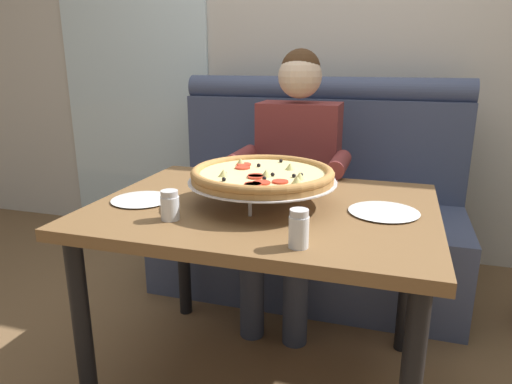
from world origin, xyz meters
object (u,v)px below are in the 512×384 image
object	(u,v)px
diner_main	(294,169)
plate_near_right	(142,198)
shaker_oregano	(170,207)
pizza	(262,175)
shaker_parmesan	(299,231)
booth_bench	(310,214)
patio_chair	(196,146)
dining_table	(264,228)
plate_near_left	(384,210)

from	to	relation	value
diner_main	plate_near_right	size ratio (longest dim) A/B	5.86
shaker_oregano	pizza	bearing A→B (deg)	46.10
shaker_parmesan	plate_near_right	distance (m)	0.68
booth_bench	pizza	xyz separation A→B (m)	(-0.01, -0.92, 0.44)
shaker_oregano	patio_chair	size ratio (longest dim) A/B	0.11
dining_table	plate_near_left	bearing A→B (deg)	2.79
pizza	plate_near_right	size ratio (longest dim) A/B	2.38
dining_table	shaker_oregano	distance (m)	0.37
patio_chair	pizza	bearing A→B (deg)	-59.76
booth_bench	plate_near_right	distance (m)	1.16
shaker_parmesan	patio_chair	distance (m)	2.75
pizza	plate_near_right	world-z (taller)	pizza
booth_bench	plate_near_left	distance (m)	1.05
dining_table	plate_near_left	world-z (taller)	plate_near_left
patio_chair	booth_bench	bearing A→B (deg)	-42.74
booth_bench	shaker_oregano	bearing A→B (deg)	-101.65
shaker_parmesan	plate_near_left	size ratio (longest dim) A/B	0.46
shaker_parmesan	plate_near_right	world-z (taller)	shaker_parmesan
dining_table	shaker_parmesan	size ratio (longest dim) A/B	10.94
diner_main	shaker_oregano	distance (m)	0.92
diner_main	plate_near_right	bearing A→B (deg)	-117.74
diner_main	pizza	distance (m)	0.67
pizza	dining_table	bearing A→B (deg)	33.53
plate_near_left	plate_near_right	world-z (taller)	same
booth_bench	plate_near_left	size ratio (longest dim) A/B	6.91
booth_bench	patio_chair	xyz separation A→B (m)	(-1.18, 1.09, 0.13)
dining_table	shaker_parmesan	distance (m)	0.42
shaker_parmesan	plate_near_left	world-z (taller)	shaker_parmesan
plate_near_right	plate_near_left	bearing A→B (deg)	7.85
plate_near_left	plate_near_right	distance (m)	0.85
plate_near_right	patio_chair	xyz separation A→B (m)	(-0.75, 2.11, -0.22)
diner_main	plate_near_right	distance (m)	0.85
shaker_parmesan	shaker_oregano	distance (m)	0.45
diner_main	patio_chair	xyz separation A→B (m)	(-1.14, 1.36, -0.19)
diner_main	patio_chair	bearing A→B (deg)	130.06
shaker_oregano	plate_near_right	bearing A→B (deg)	142.06
dining_table	plate_near_right	xyz separation A→B (m)	(-0.43, -0.10, 0.10)
booth_bench	dining_table	distance (m)	0.95
booth_bench	shaker_parmesan	size ratio (longest dim) A/B	14.98
plate_near_left	shaker_oregano	bearing A→B (deg)	-157.60
booth_bench	shaker_oregano	xyz separation A→B (m)	(-0.24, -1.17, 0.38)
dining_table	pizza	world-z (taller)	pizza
diner_main	shaker_parmesan	distance (m)	1.03
pizza	plate_near_left	world-z (taller)	pizza
booth_bench	plate_near_right	size ratio (longest dim) A/B	7.40
dining_table	shaker_parmesan	bearing A→B (deg)	-60.44
diner_main	patio_chair	world-z (taller)	diner_main
diner_main	plate_near_left	size ratio (longest dim) A/B	5.47
shaker_oregano	booth_bench	bearing A→B (deg)	78.35
dining_table	plate_near_right	distance (m)	0.46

